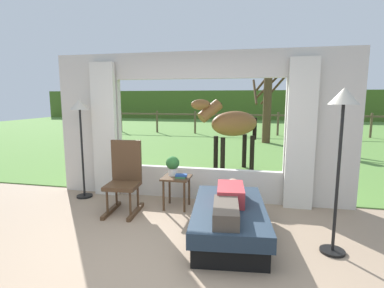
# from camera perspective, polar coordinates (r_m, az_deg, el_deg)

# --- Properties ---
(ground_plane) EXTENTS (12.00, 12.00, 0.00)m
(ground_plane) POSITION_cam_1_polar(r_m,az_deg,el_deg) (3.47, -6.79, -22.14)
(ground_plane) COLOR gray
(back_wall_with_window) EXTENTS (5.20, 0.12, 2.55)m
(back_wall_with_window) POSITION_cam_1_polar(r_m,az_deg,el_deg) (5.19, 1.07, 2.93)
(back_wall_with_window) COLOR beige
(back_wall_with_window) RESTS_ON ground_plane
(curtain_panel_left) EXTENTS (0.44, 0.10, 2.40)m
(curtain_panel_left) POSITION_cam_1_polar(r_m,az_deg,el_deg) (5.64, -16.34, 2.54)
(curtain_panel_left) COLOR silver
(curtain_panel_left) RESTS_ON ground_plane
(curtain_panel_right) EXTENTS (0.44, 0.10, 2.40)m
(curtain_panel_right) POSITION_cam_1_polar(r_m,az_deg,el_deg) (5.01, 20.09, 1.62)
(curtain_panel_right) COLOR silver
(curtain_panel_right) RESTS_ON ground_plane
(outdoor_pasture_lawn) EXTENTS (36.00, 21.68, 0.02)m
(outdoor_pasture_lawn) POSITION_cam_1_polar(r_m,az_deg,el_deg) (16.09, 8.56, 2.36)
(outdoor_pasture_lawn) COLOR #568438
(outdoor_pasture_lawn) RESTS_ON ground_plane
(distant_hill_ridge) EXTENTS (36.00, 2.00, 2.40)m
(distant_hill_ridge) POSITION_cam_1_polar(r_m,az_deg,el_deg) (25.83, 10.04, 7.35)
(distant_hill_ridge) COLOR #466524
(distant_hill_ridge) RESTS_ON ground_plane
(recliner_sofa) EXTENTS (1.07, 1.79, 0.42)m
(recliner_sofa) POSITION_cam_1_polar(r_m,az_deg,el_deg) (3.98, 7.08, -14.34)
(recliner_sofa) COLOR black
(recliner_sofa) RESTS_ON ground_plane
(reclining_person) EXTENTS (0.40, 1.44, 0.22)m
(reclining_person) POSITION_cam_1_polar(r_m,az_deg,el_deg) (3.83, 7.10, -10.44)
(reclining_person) COLOR #B23338
(reclining_person) RESTS_ON recliner_sofa
(rocking_chair) EXTENTS (0.51, 0.71, 1.12)m
(rocking_chair) POSITION_cam_1_polar(r_m,az_deg,el_deg) (4.83, -12.74, -6.22)
(rocking_chair) COLOR #4C331E
(rocking_chair) RESTS_ON ground_plane
(side_table) EXTENTS (0.44, 0.44, 0.52)m
(side_table) POSITION_cam_1_polar(r_m,az_deg,el_deg) (4.88, -2.97, -7.32)
(side_table) COLOR #4C331E
(side_table) RESTS_ON ground_plane
(potted_plant) EXTENTS (0.22, 0.22, 0.32)m
(potted_plant) POSITION_cam_1_polar(r_m,az_deg,el_deg) (4.89, -3.71, -3.94)
(potted_plant) COLOR silver
(potted_plant) RESTS_ON side_table
(book_stack) EXTENTS (0.19, 0.13, 0.06)m
(book_stack) POSITION_cam_1_polar(r_m,az_deg,el_deg) (4.77, -2.11, -6.13)
(book_stack) COLOR #337247
(book_stack) RESTS_ON side_table
(floor_lamp_left) EXTENTS (0.32, 0.32, 1.76)m
(floor_lamp_left) POSITION_cam_1_polar(r_m,az_deg,el_deg) (5.58, -20.55, 4.54)
(floor_lamp_left) COLOR black
(floor_lamp_left) RESTS_ON ground_plane
(floor_lamp_right) EXTENTS (0.32, 0.32, 1.89)m
(floor_lamp_right) POSITION_cam_1_polar(r_m,az_deg,el_deg) (3.64, 26.75, 3.88)
(floor_lamp_right) COLOR black
(floor_lamp_right) RESTS_ON ground_plane
(horse) EXTENTS (1.64, 1.39, 1.73)m
(horse) POSITION_cam_1_polar(r_m,az_deg,el_deg) (7.22, 7.58, 3.75)
(horse) COLOR brown
(horse) RESTS_ON outdoor_pasture_lawn
(pasture_tree) EXTENTS (1.28, 1.32, 2.90)m
(pasture_tree) POSITION_cam_1_polar(r_m,az_deg,el_deg) (12.18, 14.10, 7.01)
(pasture_tree) COLOR #4C3823
(pasture_tree) RESTS_ON outdoor_pasture_lawn
(pasture_fence_line) EXTENTS (16.10, 0.10, 1.10)m
(pasture_fence_line) POSITION_cam_1_polar(r_m,az_deg,el_deg) (14.69, 8.29, 4.65)
(pasture_fence_line) COLOR brown
(pasture_fence_line) RESTS_ON outdoor_pasture_lawn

